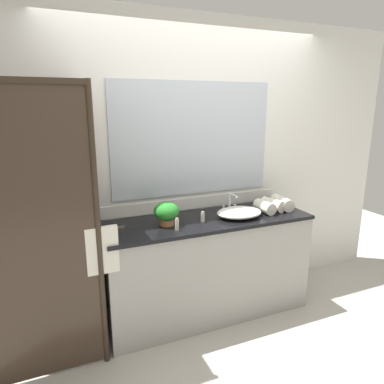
% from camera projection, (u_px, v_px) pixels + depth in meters
% --- Properties ---
extents(ground_plane, '(8.00, 8.00, 0.00)m').
position_uv_depth(ground_plane, '(207.00, 312.00, 3.18)').
color(ground_plane, '#B7B2A8').
extents(wall_back_with_mirror, '(4.40, 0.06, 2.60)m').
position_uv_depth(wall_back_with_mirror, '(192.00, 165.00, 3.17)').
color(wall_back_with_mirror, silver).
rests_on(wall_back_with_mirror, ground_plane).
extents(vanity_cabinet, '(1.80, 0.58, 0.90)m').
position_uv_depth(vanity_cabinet, '(207.00, 266.00, 3.08)').
color(vanity_cabinet, '#9E9993').
rests_on(vanity_cabinet, ground_plane).
extents(shower_enclosure, '(1.20, 0.59, 2.00)m').
position_uv_depth(shower_enclosure, '(46.00, 234.00, 2.28)').
color(shower_enclosure, '#2D2319').
rests_on(shower_enclosure, ground_plane).
extents(sink_basin, '(0.40, 0.31, 0.08)m').
position_uv_depth(sink_basin, '(239.00, 213.00, 3.00)').
color(sink_basin, white).
rests_on(sink_basin, vanity_cabinet).
extents(faucet, '(0.17, 0.15, 0.18)m').
position_uv_depth(faucet, '(230.00, 205.00, 3.14)').
color(faucet, silver).
rests_on(faucet, vanity_cabinet).
extents(potted_plant, '(0.21, 0.21, 0.19)m').
position_uv_depth(potted_plant, '(166.00, 212.00, 2.78)').
color(potted_plant, '#B77A51').
rests_on(potted_plant, vanity_cabinet).
extents(amenity_bottle_body_wash, '(0.03, 0.03, 0.10)m').
position_uv_depth(amenity_bottle_body_wash, '(177.00, 224.00, 2.68)').
color(amenity_bottle_body_wash, silver).
rests_on(amenity_bottle_body_wash, vanity_cabinet).
extents(amenity_bottle_shampoo, '(0.03, 0.03, 0.09)m').
position_uv_depth(amenity_bottle_shampoo, '(203.00, 217.00, 2.87)').
color(amenity_bottle_shampoo, silver).
rests_on(amenity_bottle_shampoo, vanity_cabinet).
extents(rolled_towel_near_edge, '(0.14, 0.27, 0.12)m').
position_uv_depth(rolled_towel_near_edge, '(282.00, 203.00, 3.24)').
color(rolled_towel_near_edge, silver).
rests_on(rolled_towel_near_edge, vanity_cabinet).
extents(rolled_towel_middle, '(0.16, 0.24, 0.11)m').
position_uv_depth(rolled_towel_middle, '(273.00, 205.00, 3.18)').
color(rolled_towel_middle, silver).
rests_on(rolled_towel_middle, vanity_cabinet).
extents(rolled_towel_far_edge, '(0.12, 0.21, 0.11)m').
position_uv_depth(rolled_towel_far_edge, '(265.00, 207.00, 3.11)').
color(rolled_towel_far_edge, silver).
rests_on(rolled_towel_far_edge, vanity_cabinet).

